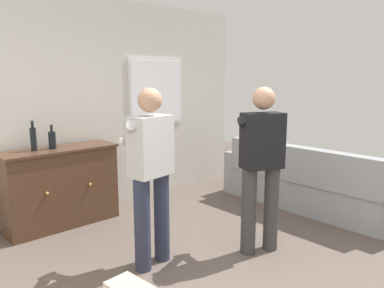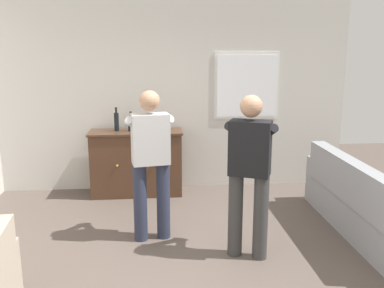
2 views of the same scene
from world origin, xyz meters
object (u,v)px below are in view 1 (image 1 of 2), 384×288
Objects in this scene: bottle_wine_green at (52,139)px; bottle_liquor_amber at (33,138)px; person_standing_left at (150,169)px; sideboard_cabinet at (61,187)px; person_standing_right at (261,162)px; couch at (305,186)px.

bottle_wine_green is 0.82× the size of bottle_liquor_amber.
person_standing_left is (0.48, -1.56, -0.15)m from bottle_liquor_amber.
person_standing_right reaches higher than sideboard_cabinet.
bottle_wine_green is (-0.06, 0.02, 0.58)m from sideboard_cabinet.
sideboard_cabinet is at bearing -8.25° from bottle_liquor_amber.
couch is 1.58m from person_standing_right.
person_standing_right is (0.98, -0.51, 0.00)m from person_standing_left.
couch is at bearing -33.04° from sideboard_cabinet.
couch is at bearing 12.97° from person_standing_right.
sideboard_cabinet is at bearing 120.57° from person_standing_right.
couch is at bearing -31.11° from bottle_liquor_amber.
bottle_wine_green is at bearing 164.24° from sideboard_cabinet.
person_standing_right is (1.20, -2.03, 0.46)m from sideboard_cabinet.
bottle_wine_green is at bearing 121.65° from person_standing_right.
person_standing_left is 1.00× the size of person_standing_right.
sideboard_cabinet is 0.67m from bottle_liquor_amber.
person_standing_right is (-1.42, -0.33, 0.60)m from couch.
sideboard_cabinet is 1.60m from person_standing_left.
bottle_liquor_amber is (-0.27, 0.04, 0.61)m from sideboard_cabinet.
sideboard_cabinet is 3.89× the size of bottle_liquor_amber.
person_standing_left is at bearing -72.72° from bottle_liquor_amber.
person_standing_left is (0.28, -1.54, -0.12)m from bottle_wine_green.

